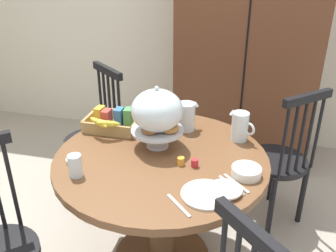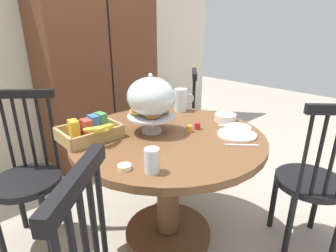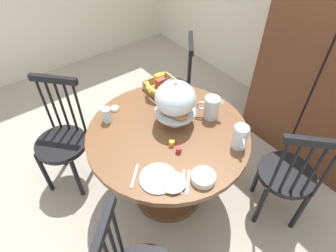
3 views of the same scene
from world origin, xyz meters
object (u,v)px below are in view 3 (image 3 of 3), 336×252
Objects in this scene: cereal_basket at (164,88)px; drinking_glass at (107,115)px; windsor_chair_near_window at (174,90)px; milk_pitcher at (240,138)px; butter_dish at (115,109)px; windsor_chair_by_cabinet at (63,141)px; cereal_bowl at (203,178)px; orange_juice_pitcher at (211,108)px; dining_table at (168,154)px; china_plate_large at (158,178)px; pastry_stand_with_dome at (175,100)px; china_plate_small at (173,182)px; windsor_chair_far_side at (287,177)px.

cereal_basket is 2.87× the size of drinking_glass.
milk_pitcher is at bearing -15.66° from windsor_chair_near_window.
cereal_basket reaches higher than butter_dish.
windsor_chair_by_cabinet is 1.22m from cereal_bowl.
windsor_chair_near_window is 16.25× the size of butter_dish.
orange_juice_pitcher is at bearing 132.26° from cereal_bowl.
cereal_basket reaches higher than drinking_glass.
orange_juice_pitcher is 0.53× the size of cereal_basket.
china_plate_large reaches higher than dining_table.
china_plate_large is (-0.10, -0.56, -0.07)m from milk_pitcher.
dining_table is 0.52m from drinking_glass.
dining_table is 1.13× the size of windsor_chair_by_cabinet.
windsor_chair_by_cabinet is 2.83× the size of pastry_stand_with_dome.
drinking_glass is (0.31, 0.28, 0.34)m from windsor_chair_by_cabinet.
pastry_stand_with_dome is at bearing -24.50° from cereal_basket.
dining_table is 0.49m from china_plate_small.
butter_dish is at bearing -173.73° from cereal_bowl.
dining_table is 3.21× the size of pastry_stand_with_dome.
windsor_chair_far_side is at bearing 22.38° from orange_juice_pitcher.
china_plate_large is (0.21, -0.61, -0.07)m from orange_juice_pitcher.
windsor_chair_by_cabinet is 16.25× the size of butter_dish.
pastry_stand_with_dome reaches higher than windsor_chair_by_cabinet.
drinking_glass is (0.30, -0.83, 0.34)m from windsor_chair_near_window.
dining_table is 0.46m from orange_juice_pitcher.
windsor_chair_far_side is 0.96m from pastry_stand_with_dome.
china_plate_large is 3.67× the size of butter_dish.
drinking_glass is (-0.62, 0.01, 0.05)m from china_plate_large.
milk_pitcher is at bearing 23.35° from pastry_stand_with_dome.
butter_dish is at bearing -72.78° from windsor_chair_near_window.
dining_table is 6.69× the size of milk_pitcher.
pastry_stand_with_dome is at bearing 130.66° from china_plate_large.
pastry_stand_with_dome is 0.49m from drinking_glass.
cereal_bowl is (0.06, -0.36, -0.05)m from milk_pitcher.
pastry_stand_with_dome is 2.46× the size of cereal_bowl.
pastry_stand_with_dome reaches higher than cereal_basket.
orange_juice_pitcher reaches higher than china_plate_small.
pastry_stand_with_dome is at bearing 115.31° from dining_table.
pastry_stand_with_dome reaches higher than windsor_chair_far_side.
dining_table is at bearing 22.73° from butter_dish.
drinking_glass is (-0.98, -0.84, 0.34)m from windsor_chair_far_side.
butter_dish is (-0.69, 0.11, 0.01)m from china_plate_large.
dining_table is 0.51m from butter_dish.
orange_juice_pitcher is at bearing 12.60° from cereal_basket.
pastry_stand_with_dome is 0.38m from cereal_basket.
windsor_chair_near_window is 1.28m from china_plate_large.
windsor_chair_near_window is 1.12m from windsor_chair_by_cabinet.
windsor_chair_by_cabinet reaches higher than china_plate_small.
drinking_glass is at bearing -142.56° from milk_pitcher.
butter_dish is (-0.77, 0.06, -0.01)m from china_plate_small.
china_plate_small is 0.70m from drinking_glass.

